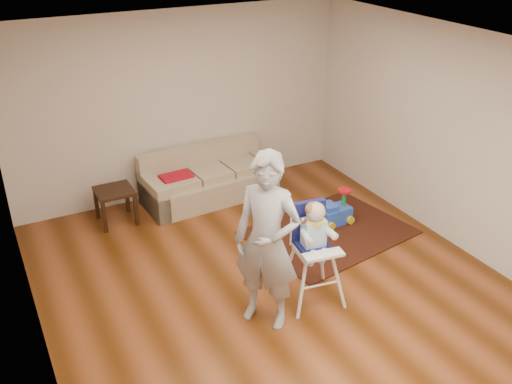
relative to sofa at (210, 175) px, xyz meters
name	(u,v)px	position (x,y,z in m)	size (l,w,h in m)	color
ground	(272,283)	(-0.22, -2.30, -0.38)	(5.50, 5.50, 0.00)	#4E260A
room_envelope	(251,115)	(-0.22, -1.77, 1.50)	(5.04, 5.52, 2.72)	beige
sofa	(210,175)	(0.00, 0.00, 0.00)	(2.00, 0.92, 0.75)	tan
side_table	(116,206)	(-1.42, -0.05, -0.13)	(0.49, 0.49, 0.49)	black
area_rug	(329,232)	(1.00, -1.66, -0.37)	(2.01, 1.51, 0.02)	black
ride_on_toy	(335,207)	(1.21, -1.48, -0.13)	(0.43, 0.31, 0.47)	blue
toy_ball	(310,249)	(0.46, -2.02, -0.28)	(0.17, 0.17, 0.17)	blue
high_chair	(313,254)	(0.02, -2.75, 0.20)	(0.63, 0.63, 1.20)	white
adult	(267,242)	(-0.59, -2.84, 0.57)	(0.69, 0.45, 1.89)	#99999C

